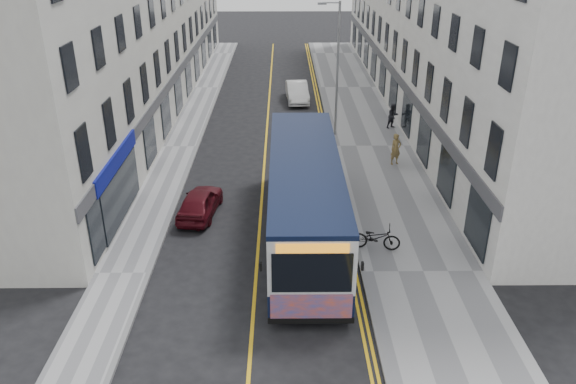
{
  "coord_description": "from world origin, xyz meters",
  "views": [
    {
      "loc": [
        1.02,
        -18.82,
        11.8
      ],
      "look_at": [
        1.23,
        2.6,
        1.6
      ],
      "focal_mm": 35.0,
      "sensor_mm": 36.0,
      "label": 1
    }
  ],
  "objects_px": {
    "bicycle": "(376,237)",
    "car_maroon": "(200,202)",
    "pedestrian_far": "(393,116)",
    "car_white": "(297,92)",
    "city_bus": "(305,196)",
    "streetlamp": "(336,65)",
    "pedestrian_near": "(396,149)"
  },
  "relations": [
    {
      "from": "pedestrian_near",
      "to": "car_maroon",
      "type": "distance_m",
      "value": 11.26
    },
    {
      "from": "streetlamp",
      "to": "pedestrian_near",
      "type": "xyz_separation_m",
      "value": [
        2.9,
        -4.78,
        -3.41
      ]
    },
    {
      "from": "pedestrian_far",
      "to": "car_white",
      "type": "bearing_deg",
      "value": 104.7
    },
    {
      "from": "streetlamp",
      "to": "car_white",
      "type": "xyz_separation_m",
      "value": [
        -2.08,
        7.64,
        -3.68
      ]
    },
    {
      "from": "streetlamp",
      "to": "car_maroon",
      "type": "height_order",
      "value": "streetlamp"
    },
    {
      "from": "car_white",
      "to": "car_maroon",
      "type": "distance_m",
      "value": 18.63
    },
    {
      "from": "pedestrian_near",
      "to": "pedestrian_far",
      "type": "height_order",
      "value": "pedestrian_near"
    },
    {
      "from": "streetlamp",
      "to": "car_white",
      "type": "distance_m",
      "value": 8.73
    },
    {
      "from": "streetlamp",
      "to": "pedestrian_near",
      "type": "relative_size",
      "value": 4.71
    },
    {
      "from": "streetlamp",
      "to": "bicycle",
      "type": "distance_m",
      "value": 14.11
    },
    {
      "from": "car_maroon",
      "to": "pedestrian_near",
      "type": "bearing_deg",
      "value": -143.03
    },
    {
      "from": "pedestrian_near",
      "to": "car_white",
      "type": "height_order",
      "value": "pedestrian_near"
    },
    {
      "from": "pedestrian_far",
      "to": "city_bus",
      "type": "bearing_deg",
      "value": -141.89
    },
    {
      "from": "bicycle",
      "to": "pedestrian_far",
      "type": "xyz_separation_m",
      "value": [
        3.32,
        14.78,
        0.27
      ]
    },
    {
      "from": "streetlamp",
      "to": "pedestrian_far",
      "type": "xyz_separation_m",
      "value": [
        3.83,
        1.19,
        -3.48
      ]
    },
    {
      "from": "car_white",
      "to": "car_maroon",
      "type": "relative_size",
      "value": 1.17
    },
    {
      "from": "pedestrian_near",
      "to": "car_white",
      "type": "bearing_deg",
      "value": 89.62
    },
    {
      "from": "pedestrian_far",
      "to": "car_white",
      "type": "distance_m",
      "value": 8.76
    },
    {
      "from": "car_white",
      "to": "pedestrian_far",
      "type": "bearing_deg",
      "value": -51.05
    },
    {
      "from": "bicycle",
      "to": "car_maroon",
      "type": "bearing_deg",
      "value": 75.96
    },
    {
      "from": "streetlamp",
      "to": "bicycle",
      "type": "height_order",
      "value": "streetlamp"
    },
    {
      "from": "streetlamp",
      "to": "car_white",
      "type": "relative_size",
      "value": 1.87
    },
    {
      "from": "bicycle",
      "to": "pedestrian_near",
      "type": "relative_size",
      "value": 1.15
    },
    {
      "from": "bicycle",
      "to": "car_white",
      "type": "bearing_deg",
      "value": 16.55
    },
    {
      "from": "pedestrian_far",
      "to": "car_maroon",
      "type": "bearing_deg",
      "value": -160.58
    },
    {
      "from": "city_bus",
      "to": "pedestrian_far",
      "type": "relative_size",
      "value": 7.75
    },
    {
      "from": "streetlamp",
      "to": "pedestrian_far",
      "type": "bearing_deg",
      "value": 17.2
    },
    {
      "from": "streetlamp",
      "to": "pedestrian_far",
      "type": "distance_m",
      "value": 5.31
    },
    {
      "from": "bicycle",
      "to": "pedestrian_near",
      "type": "height_order",
      "value": "pedestrian_near"
    },
    {
      "from": "bicycle",
      "to": "streetlamp",
      "type": "bearing_deg",
      "value": 11.75
    },
    {
      "from": "city_bus",
      "to": "bicycle",
      "type": "xyz_separation_m",
      "value": [
        2.78,
        -1.15,
        -1.29
      ]
    },
    {
      "from": "bicycle",
      "to": "city_bus",
      "type": "bearing_deg",
      "value": 77.2
    }
  ]
}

